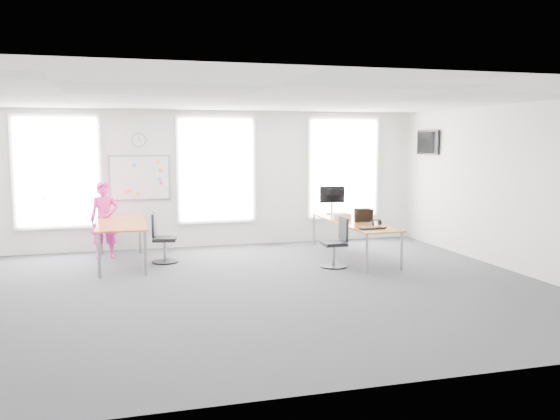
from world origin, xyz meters
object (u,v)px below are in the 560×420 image
object	(u,v)px
desk_right	(353,223)
person	(104,220)
desk_left	(121,226)
headphones	(376,222)
keyboard	(372,229)
chair_right	(337,246)
chair_left	(162,241)
monitor	(332,197)

from	to	relation	value
desk_right	person	distance (m)	5.00
desk_left	headphones	distance (m)	4.85
desk_right	keyboard	distance (m)	1.13
chair_right	chair_left	distance (m)	3.35
chair_right	monitor	distance (m)	2.22
desk_right	person	bearing A→B (deg)	165.33
chair_right	monitor	xyz separation A→B (m)	(0.66, 2.00, 0.70)
chair_right	person	xyz separation A→B (m)	(-4.15, 2.11, 0.37)
desk_left	headphones	world-z (taller)	headphones
chair_right	person	size ratio (longest dim) A/B	0.60
chair_right	headphones	distance (m)	0.96
chair_left	monitor	bearing A→B (deg)	-68.71
chair_left	headphones	world-z (taller)	chair_left
desk_right	monitor	xyz separation A→B (m)	(-0.02, 1.15, 0.42)
keyboard	monitor	size ratio (longest dim) A/B	0.74
desk_left	person	world-z (taller)	person
keyboard	chair_left	bearing A→B (deg)	154.08
headphones	desk_left	bearing A→B (deg)	-177.72
chair_left	headphones	distance (m)	4.13
chair_left	headphones	size ratio (longest dim) A/B	5.12
desk_right	chair_right	distance (m)	1.12
person	chair_left	bearing A→B (deg)	-36.33
desk_left	chair_left	world-z (taller)	chair_left
desk_left	keyboard	distance (m)	4.71
person	headphones	size ratio (longest dim) A/B	8.22
keyboard	headphones	xyz separation A→B (m)	(0.29, 0.46, 0.04)
monitor	keyboard	bearing A→B (deg)	-83.62
chair_left	person	size ratio (longest dim) A/B	0.62
desk_right	keyboard	world-z (taller)	keyboard
person	headphones	world-z (taller)	person
headphones	monitor	bearing A→B (deg)	112.52
chair_left	monitor	size ratio (longest dim) A/B	1.55
chair_right	headphones	size ratio (longest dim) A/B	4.92
desk_right	headphones	bearing A→B (deg)	-74.28
headphones	monitor	distance (m)	1.86
person	headphones	distance (m)	5.38
desk_left	person	bearing A→B (deg)	111.59
person	keyboard	size ratio (longest dim) A/B	3.39
desk_left	monitor	world-z (taller)	monitor
person	keyboard	distance (m)	5.30
desk_left	person	size ratio (longest dim) A/B	1.45
person	monitor	distance (m)	4.83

